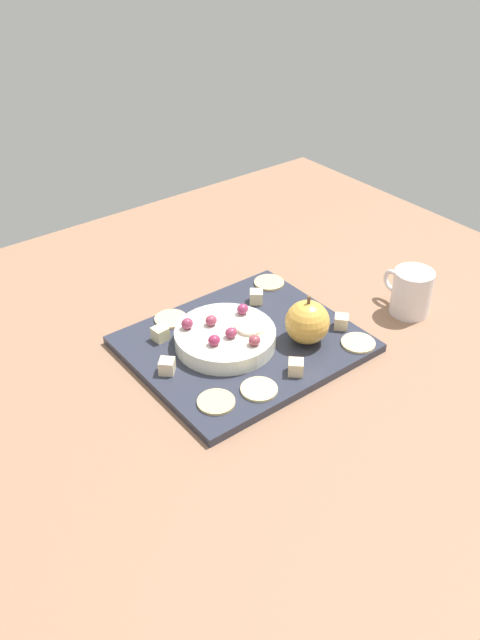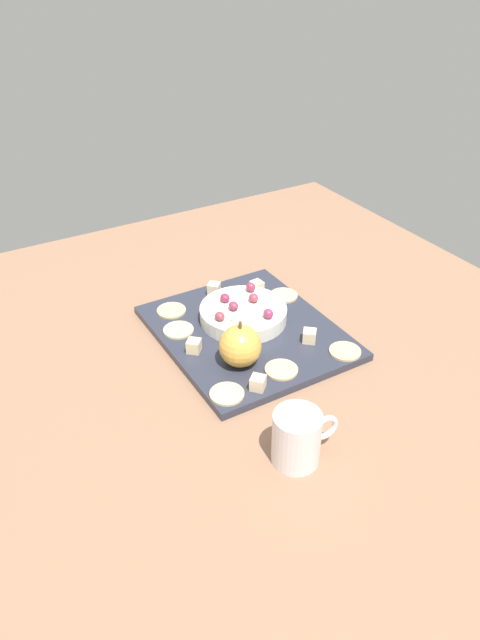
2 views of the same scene
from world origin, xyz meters
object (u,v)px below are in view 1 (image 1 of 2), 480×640
grape_1 (187,324)px  cheese_cube_0 (160,334)px  cracker_2 (269,283)px  cracker_5 (358,343)px  platter (244,344)px  cracker_3 (171,319)px  grape_2 (255,340)px  cup (411,292)px  apple_slice_0 (250,327)px  serving_dish (225,338)px  cheese_cube_1 (256,297)px  cracker_1 (259,389)px  grape_0 (214,340)px  grape_4 (243,309)px  cracker_4 (216,402)px  cracker_0 (309,315)px  cheese_cube_4 (167,366)px  cheese_cube_3 (296,367)px  grape_5 (231,333)px  grape_3 (211,320)px  apple_whole (307,322)px  cheese_cube_2 (341,322)px

grape_1 → cheese_cube_0: bearing=-46.8°
cracker_2 → cracker_5: size_ratio=1.00×
platter → cracker_2: 17.52cm
cracker_3 → grape_1: (1.14, 6.69, 3.26)cm
grape_2 → cup: 29.96cm
apple_slice_0 → serving_dish: bearing=-28.1°
cracker_5 → grape_2: grape_2 is taller
cheese_cube_1 → cracker_1: (13.95, 17.86, -0.88)cm
grape_0 → apple_slice_0: grape_0 is taller
cracker_1 → grape_4: (-7.66, -13.55, 3.24)cm
cracker_4 → grape_2: 11.70cm
cheese_cube_1 → cracker_0: size_ratio=0.41×
cracker_0 → cracker_4: size_ratio=1.00×
cheese_cube_1 → cracker_3: 14.95cm
serving_dish → cracker_2: bearing=-150.3°
serving_dish → cheese_cube_1: bearing=-150.6°
cracker_0 → cracker_1: size_ratio=1.00×
cracker_2 → grape_0: bearing=29.5°
cheese_cube_4 → grape_4: (-15.62, -2.22, 2.37)cm
cracker_0 → cracker_1: 20.48cm
cheese_cube_4 → cracker_1: (-7.96, 11.33, -0.88)cm
cheese_cube_3 → cracker_3: cheese_cube_3 is taller
cheese_cube_1 → cracker_3: (14.26, -4.40, -0.88)cm
apple_slice_0 → grape_5: bearing=0.6°
cracker_5 → grape_5: 19.84cm
cracker_2 → grape_3: size_ratio=2.84×
apple_whole → cracker_5: (-5.67, 5.64, -3.23)cm
grape_0 → apple_slice_0: bearing=-179.9°
cup → grape_4: bearing=-24.9°
cheese_cube_4 → grape_0: bearing=167.4°
cheese_cube_0 → cracker_1: (-4.45, 18.76, -0.88)cm
cup → cheese_cube_1: bearing=-39.7°
cheese_cube_3 → grape_3: bearing=-72.1°
cracker_4 → grape_5: bearing=-137.2°
cheese_cube_2 → grape_5: bearing=-18.3°
cheese_cube_4 → cracker_4: 9.94cm
cheese_cube_3 → cracker_0: (-11.62, -9.61, -0.88)cm
cracker_3 → grape_0: 12.96cm
cracker_5 → cup: bearing=-170.5°
grape_4 → grape_5: grape_4 is taller
cheese_cube_3 → apple_slice_0: apple_slice_0 is taller
cracker_4 → apple_slice_0: size_ratio=1.16×
cheese_cube_3 → cracker_2: cheese_cube_3 is taller
grape_1 → grape_2: 10.96cm
cracker_4 → grape_5: (-8.76, -8.10, 3.19)cm
cracker_4 → grape_3: 15.35cm
cracker_1 → cup: bearing=-177.4°
platter → grape_5: grape_5 is taller
serving_dish → grape_2: grape_2 is taller
cracker_4 → cracker_3: bearing=-106.2°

